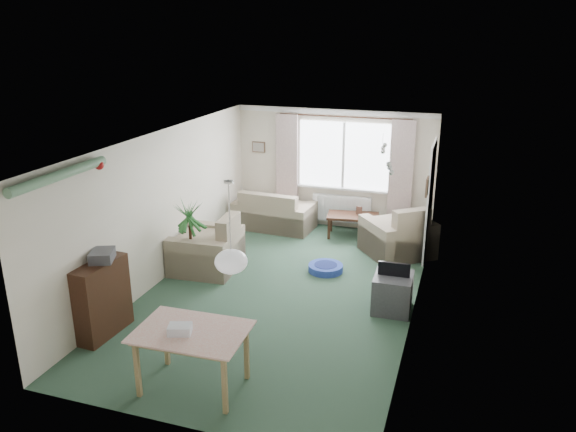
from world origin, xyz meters
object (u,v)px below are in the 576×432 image
(bookshelf, at_px, (103,299))
(sofa, at_px, (274,209))
(armchair_left, at_px, (206,242))
(tv_cube, at_px, (393,293))
(coffee_table, at_px, (353,226))
(pet_bed, at_px, (326,268))
(houseplant, at_px, (191,240))
(armchair_corner, at_px, (398,229))
(dining_table, at_px, (193,360))

(bookshelf, bearing_deg, sofa, 84.17)
(armchair_left, relative_size, tv_cube, 1.82)
(coffee_table, xyz_separation_m, pet_bed, (-0.08, -1.78, -0.16))
(bookshelf, relative_size, pet_bed, 1.77)
(coffee_table, relative_size, houseplant, 0.76)
(armchair_corner, bearing_deg, tv_cube, 57.52)
(armchair_corner, bearing_deg, bookshelf, 12.14)
(houseplant, height_order, dining_table, houseplant)
(bookshelf, height_order, pet_bed, bookshelf)
(houseplant, xyz_separation_m, dining_table, (1.42, -2.70, -0.29))
(armchair_corner, distance_m, coffee_table, 1.17)
(bookshelf, distance_m, houseplant, 2.03)
(dining_table, bearing_deg, armchair_corner, 70.77)
(sofa, bearing_deg, armchair_left, 83.88)
(bookshelf, height_order, tv_cube, bookshelf)
(armchair_left, height_order, dining_table, armchair_left)
(bookshelf, height_order, houseplant, houseplant)
(coffee_table, relative_size, dining_table, 0.87)
(houseplant, height_order, tv_cube, houseplant)
(armchair_corner, bearing_deg, armchair_left, -9.19)
(bookshelf, relative_size, dining_table, 0.91)
(bookshelf, distance_m, pet_bed, 3.71)
(bookshelf, bearing_deg, armchair_corner, 53.74)
(houseplant, distance_m, pet_bed, 2.29)
(coffee_table, bearing_deg, tv_cube, -67.22)
(bookshelf, distance_m, tv_cube, 4.01)
(coffee_table, xyz_separation_m, dining_table, (-0.70, -5.35, 0.13))
(dining_table, bearing_deg, bookshelf, 157.59)
(houseplant, height_order, pet_bed, houseplant)
(coffee_table, height_order, houseplant, houseplant)
(coffee_table, distance_m, pet_bed, 1.79)
(pet_bed, bearing_deg, coffee_table, 87.43)
(houseplant, bearing_deg, dining_table, -62.24)
(armchair_corner, relative_size, bookshelf, 1.04)
(armchair_left, distance_m, dining_table, 3.33)
(dining_table, bearing_deg, pet_bed, 80.20)
(armchair_left, xyz_separation_m, dining_table, (1.33, -3.05, -0.13))
(houseplant, bearing_deg, sofa, 79.50)
(tv_cube, relative_size, pet_bed, 1.02)
(dining_table, distance_m, pet_bed, 3.64)
(tv_cube, xyz_separation_m, pet_bed, (-1.25, 1.02, -0.21))
(armchair_corner, relative_size, houseplant, 0.83)
(houseplant, distance_m, tv_cube, 3.32)
(armchair_left, relative_size, dining_table, 0.95)
(dining_table, xyz_separation_m, tv_cube, (1.87, 2.55, -0.08))
(coffee_table, distance_m, houseplant, 3.42)
(armchair_corner, xyz_separation_m, tv_cube, (0.22, -2.16, -0.21))
(coffee_table, bearing_deg, armchair_corner, -33.66)
(coffee_table, bearing_deg, dining_table, -97.42)
(sofa, height_order, dining_table, sofa)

